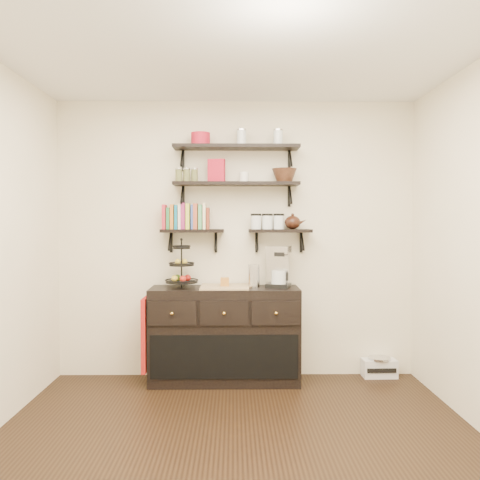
# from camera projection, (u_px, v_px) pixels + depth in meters

# --- Properties ---
(floor) EXTENTS (3.50, 3.50, 0.00)m
(floor) POSITION_uv_depth(u_px,v_px,m) (238.00, 455.00, 3.31)
(floor) COLOR black
(floor) RESTS_ON ground
(ceiling) EXTENTS (3.50, 3.50, 0.02)m
(ceiling) POSITION_uv_depth(u_px,v_px,m) (238.00, 36.00, 3.21)
(ceiling) COLOR white
(ceiling) RESTS_ON back_wall
(back_wall) EXTENTS (3.50, 0.02, 2.70)m
(back_wall) POSITION_uv_depth(u_px,v_px,m) (236.00, 239.00, 5.01)
(back_wall) COLOR white
(back_wall) RESTS_ON ground
(shelf_top) EXTENTS (1.20, 0.27, 0.23)m
(shelf_top) POSITION_uv_depth(u_px,v_px,m) (236.00, 148.00, 4.85)
(shelf_top) COLOR black
(shelf_top) RESTS_ON back_wall
(shelf_mid) EXTENTS (1.20, 0.27, 0.23)m
(shelf_mid) POSITION_uv_depth(u_px,v_px,m) (236.00, 184.00, 4.86)
(shelf_mid) COLOR black
(shelf_mid) RESTS_ON back_wall
(shelf_low_left) EXTENTS (0.60, 0.25, 0.23)m
(shelf_low_left) POSITION_uv_depth(u_px,v_px,m) (193.00, 232.00, 4.88)
(shelf_low_left) COLOR black
(shelf_low_left) RESTS_ON back_wall
(shelf_low_right) EXTENTS (0.60, 0.25, 0.23)m
(shelf_low_right) POSITION_uv_depth(u_px,v_px,m) (280.00, 232.00, 4.89)
(shelf_low_right) COLOR black
(shelf_low_right) RESTS_ON back_wall
(cookbooks) EXTENTS (0.43, 0.15, 0.26)m
(cookbooks) POSITION_uv_depth(u_px,v_px,m) (187.00, 217.00, 4.88)
(cookbooks) COLOR #BD2435
(cookbooks) RESTS_ON shelf_low_left
(glass_canisters) EXTENTS (0.32, 0.10, 0.13)m
(glass_canisters) POSITION_uv_depth(u_px,v_px,m) (267.00, 222.00, 4.89)
(glass_canisters) COLOR silver
(glass_canisters) RESTS_ON shelf_low_right
(sideboard) EXTENTS (1.40, 0.50, 0.92)m
(sideboard) POSITION_uv_depth(u_px,v_px,m) (225.00, 335.00, 4.80)
(sideboard) COLOR black
(sideboard) RESTS_ON floor
(fruit_stand) EXTENTS (0.30, 0.30, 0.45)m
(fruit_stand) POSITION_uv_depth(u_px,v_px,m) (182.00, 271.00, 4.78)
(fruit_stand) COLOR black
(fruit_stand) RESTS_ON sideboard
(candle) EXTENTS (0.08, 0.08, 0.08)m
(candle) POSITION_uv_depth(u_px,v_px,m) (225.00, 282.00, 4.79)
(candle) COLOR #A86A26
(candle) RESTS_ON sideboard
(coffee_maker) EXTENTS (0.26, 0.26, 0.39)m
(coffee_maker) POSITION_uv_depth(u_px,v_px,m) (278.00, 268.00, 4.81)
(coffee_maker) COLOR black
(coffee_maker) RESTS_ON sideboard
(thermal_carafe) EXTENTS (0.11, 0.11, 0.22)m
(thermal_carafe) POSITION_uv_depth(u_px,v_px,m) (254.00, 276.00, 4.77)
(thermal_carafe) COLOR silver
(thermal_carafe) RESTS_ON sideboard
(apron) EXTENTS (0.04, 0.29, 0.68)m
(apron) POSITION_uv_depth(u_px,v_px,m) (146.00, 334.00, 4.69)
(apron) COLOR #AC1912
(apron) RESTS_ON sideboard
(radio) EXTENTS (0.33, 0.22, 0.20)m
(radio) POSITION_uv_depth(u_px,v_px,m) (379.00, 367.00, 4.97)
(radio) COLOR silver
(radio) RESTS_ON floor
(recipe_box) EXTENTS (0.17, 0.10, 0.22)m
(recipe_box) POSITION_uv_depth(u_px,v_px,m) (216.00, 171.00, 4.85)
(recipe_box) COLOR #AE132A
(recipe_box) RESTS_ON shelf_mid
(walnut_bowl) EXTENTS (0.24, 0.24, 0.13)m
(walnut_bowl) POSITION_uv_depth(u_px,v_px,m) (284.00, 176.00, 4.86)
(walnut_bowl) COLOR black
(walnut_bowl) RESTS_ON shelf_mid
(ramekins) EXTENTS (0.09, 0.09, 0.10)m
(ramekins) POSITION_uv_depth(u_px,v_px,m) (244.00, 177.00, 4.85)
(ramekins) COLOR white
(ramekins) RESTS_ON shelf_mid
(teapot) EXTENTS (0.21, 0.16, 0.15)m
(teapot) POSITION_uv_depth(u_px,v_px,m) (293.00, 221.00, 4.89)
(teapot) COLOR black
(teapot) RESTS_ON shelf_low_right
(red_pot) EXTENTS (0.18, 0.18, 0.12)m
(red_pot) POSITION_uv_depth(u_px,v_px,m) (201.00, 139.00, 4.84)
(red_pot) COLOR #AE132A
(red_pot) RESTS_ON shelf_top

